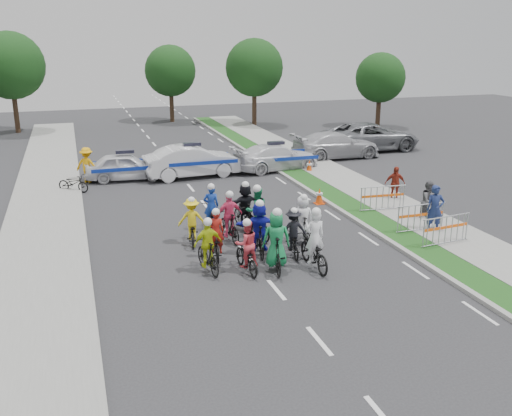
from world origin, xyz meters
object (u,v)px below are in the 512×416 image
object	(u,v)px
tree_3	(10,66)
cone_1	(309,166)
rider_3	(208,251)
spectator_2	(395,184)
rider_8	(256,218)
rider_6	(216,241)
rider_7	(302,224)
spectator_1	(429,201)
rider_4	(293,236)
civilian_suv	(370,136)
barrier_2	(383,199)
barrier_0	(445,232)
rider_12	(211,215)
parked_bike	(73,183)
marshal_hiviz	(87,165)
tree_2	(380,78)
barrier_1	(421,219)
police_car_1	(192,161)
rider_11	(245,209)
tree_4	(170,71)
tree_1	(254,68)
rider_1	(276,246)
rider_0	(314,248)
police_car_0	(126,166)
rider_10	(192,225)
civilian_sedan	(336,145)
rider_9	(229,222)
police_car_2	(276,157)
spectator_0	(435,209)

from	to	relation	value
tree_3	cone_1	bearing A→B (deg)	-50.21
rider_3	spectator_2	world-z (taller)	rider_3
rider_8	rider_6	bearing A→B (deg)	28.76
rider_7	spectator_1	xyz separation A→B (m)	(5.69, 0.86, 0.09)
rider_4	civilian_suv	bearing A→B (deg)	-117.33
rider_8	barrier_2	bearing A→B (deg)	-177.56
barrier_0	tree_3	xyz separation A→B (m)	(-15.70, 30.52, 4.33)
rider_4	rider_7	bearing A→B (deg)	-118.91
rider_12	tree_3	distance (m)	27.99
parked_bike	tree_3	world-z (taller)	tree_3
marshal_hiviz	tree_2	world-z (taller)	tree_2
rider_12	barrier_1	bearing A→B (deg)	167.60
rider_6	marshal_hiviz	size ratio (longest dim) A/B	1.01
police_car_1	spectator_1	bearing A→B (deg)	-148.99
rider_11	tree_4	distance (m)	28.90
rider_12	parked_bike	size ratio (longest dim) A/B	1.20
rider_11	rider_12	distance (m)	1.27
tree_1	rider_1	bearing A→B (deg)	-106.58
barrier_0	rider_0	bearing A→B (deg)	-176.25
rider_0	cone_1	bearing A→B (deg)	-112.90
rider_8	police_car_0	xyz separation A→B (m)	(-3.60, 10.17, -0.05)
rider_10	civilian_sedan	xyz separation A→B (m)	(11.15, 11.70, 0.10)
rider_3	rider_9	bearing A→B (deg)	-127.36
rider_7	parked_bike	bearing A→B (deg)	-49.90
civilian_suv	barrier_1	size ratio (longest dim) A/B	3.14
rider_10	civilian_suv	size ratio (longest dim) A/B	0.28
police_car_2	spectator_1	xyz separation A→B (m)	(2.67, -10.19, 0.10)
rider_12	barrier_1	size ratio (longest dim) A/B	0.93
rider_11	tree_4	size ratio (longest dim) A/B	0.30
rider_3	tree_3	distance (m)	31.30
rider_10	cone_1	size ratio (longest dim) A/B	2.53
rider_6	rider_8	distance (m)	2.40
rider_10	barrier_0	world-z (taller)	rider_10
spectator_1	tree_2	world-z (taller)	tree_2
civilian_suv	tree_2	distance (m)	10.24
rider_0	spectator_1	world-z (taller)	rider_0
rider_4	parked_bike	distance (m)	12.57
barrier_0	police_car_2	bearing A→B (deg)	96.72
marshal_hiviz	tree_1	distance (m)	20.83
tree_1	barrier_1	bearing A→B (deg)	-94.86
rider_9	tree_2	bearing A→B (deg)	-136.39
rider_0	spectator_0	xyz separation A→B (m)	(5.59, 1.77, 0.23)
rider_0	rider_4	xyz separation A→B (m)	(-0.21, 1.26, -0.01)
marshal_hiviz	rider_11	bearing A→B (deg)	146.57
rider_11	spectator_1	distance (m)	7.24
rider_8	tree_2	world-z (taller)	tree_2
rider_6	rider_12	bearing A→B (deg)	-90.91
rider_9	civilian_suv	world-z (taller)	rider_9
police_car_0	spectator_1	xyz separation A→B (m)	(10.60, -10.43, 0.11)
cone_1	barrier_0	bearing A→B (deg)	-89.80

